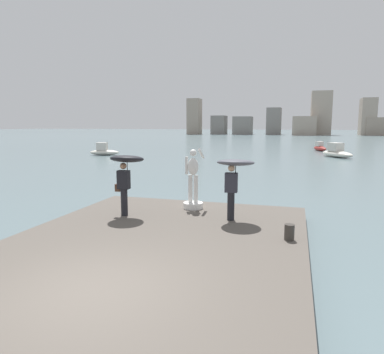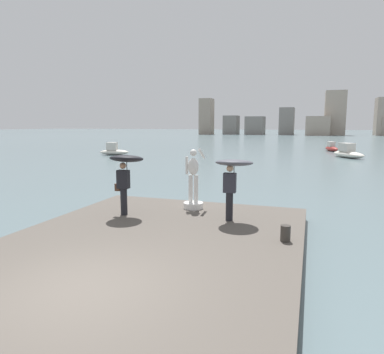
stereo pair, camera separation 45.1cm
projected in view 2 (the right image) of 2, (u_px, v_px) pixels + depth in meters
ground_plane at (278, 152)px, 43.93m from camera, size 400.00×400.00×0.00m
pier at (140, 254)px, 8.61m from camera, size 7.57×10.66×0.40m
statue_white_figure at (193, 187)px, 12.37m from camera, size 0.70×0.91×2.12m
onlooker_left at (126, 167)px, 11.36m from camera, size 1.12×1.14×2.03m
onlooker_right at (233, 171)px, 10.68m from camera, size 1.21×1.22×1.95m
mooring_bollard at (285, 233)px, 8.93m from camera, size 0.25×0.25×0.41m
boat_near at (348, 153)px, 35.69m from camera, size 3.51×4.43×1.48m
boat_mid at (114, 151)px, 39.09m from camera, size 3.45×1.91×1.39m
boat_far at (331, 148)px, 44.56m from camera, size 1.93×3.51×1.19m
distant_skyline at (311, 120)px, 113.52m from camera, size 66.38×12.63×13.79m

